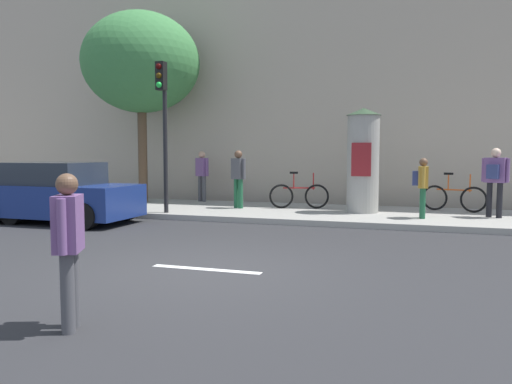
{
  "coord_description": "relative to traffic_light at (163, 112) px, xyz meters",
  "views": [
    {
      "loc": [
        3.14,
        -7.17,
        1.83
      ],
      "look_at": [
        0.17,
        2.0,
        1.06
      ],
      "focal_mm": 35.71,
      "sensor_mm": 36.0,
      "label": 1
    }
  ],
  "objects": [
    {
      "name": "pedestrian_near_pole",
      "position": [
        3.28,
        -8.14,
        -1.97
      ],
      "size": [
        0.38,
        0.52,
        1.61
      ],
      "color": "#4C4C51",
      "rests_on": "ground_plane"
    },
    {
      "name": "lane_markings",
      "position": [
        3.52,
        -5.24,
        -2.9
      ],
      "size": [
        25.8,
        0.16,
        0.01
      ],
      "color": "silver",
      "rests_on": "ground_plane"
    },
    {
      "name": "parked_car_blue",
      "position": [
        -2.25,
        -1.53,
        -2.16
      ],
      "size": [
        4.1,
        1.97,
        1.56
      ],
      "color": "navy",
      "rests_on": "ground_plane"
    },
    {
      "name": "poster_column",
      "position": [
        5.15,
        1.87,
        -1.3
      ],
      "size": [
        0.96,
        0.96,
        2.87
      ],
      "color": "#9E9B93",
      "rests_on": "sidewalk_curb"
    },
    {
      "name": "street_tree",
      "position": [
        -2.16,
        2.58,
        1.83
      ],
      "size": [
        3.84,
        3.84,
        6.23
      ],
      "color": "brown",
      "rests_on": "sidewalk_curb"
    },
    {
      "name": "traffic_light",
      "position": [
        0.0,
        0.0,
        0.0
      ],
      "size": [
        0.24,
        0.45,
        4.07
      ],
      "color": "black",
      "rests_on": "sidewalk_curb"
    },
    {
      "name": "pedestrian_in_red_top",
      "position": [
        -0.36,
        3.35,
        -1.76
      ],
      "size": [
        0.53,
        0.4,
        1.7
      ],
      "color": "#4C4C51",
      "rests_on": "sidewalk_curb"
    },
    {
      "name": "ground_plane",
      "position": [
        3.52,
        -5.24,
        -2.9
      ],
      "size": [
        80.0,
        80.0,
        0.0
      ],
      "primitive_type": "plane",
      "color": "#2B2B2D"
    },
    {
      "name": "pedestrian_with_backpack",
      "position": [
        6.71,
        1.03,
        -1.86
      ],
      "size": [
        0.39,
        0.59,
        1.52
      ],
      "color": "#1E5938",
      "rests_on": "sidewalk_curb"
    },
    {
      "name": "pedestrian_in_light_jacket",
      "position": [
        8.47,
        1.72,
        -1.68
      ],
      "size": [
        0.62,
        0.51,
        1.77
      ],
      "color": "black",
      "rests_on": "sidewalk_curb"
    },
    {
      "name": "pedestrian_tallest",
      "position": [
        1.51,
        1.79,
        -1.75
      ],
      "size": [
        0.52,
        0.41,
        1.72
      ],
      "color": "#1E5938",
      "rests_on": "sidewalk_curb"
    },
    {
      "name": "building_backdrop",
      "position": [
        3.52,
        6.76,
        2.88
      ],
      "size": [
        36.0,
        5.0,
        11.57
      ],
      "primitive_type": "cube",
      "color": "#B7A893",
      "rests_on": "ground_plane"
    },
    {
      "name": "bicycle_upright",
      "position": [
        7.57,
        2.86,
        -2.36
      ],
      "size": [
        1.72,
        0.55,
        1.09
      ],
      "color": "black",
      "rests_on": "sidewalk_curb"
    },
    {
      "name": "bicycle_leaning",
      "position": [
        3.26,
        2.24,
        -2.36
      ],
      "size": [
        1.72,
        0.53,
        1.09
      ],
      "color": "black",
      "rests_on": "sidewalk_curb"
    },
    {
      "name": "sidewalk_curb",
      "position": [
        3.52,
        1.76,
        -2.83
      ],
      "size": [
        36.0,
        4.0,
        0.15
      ],
      "primitive_type": "cube",
      "color": "#9E9B93",
      "rests_on": "ground_plane"
    }
  ]
}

